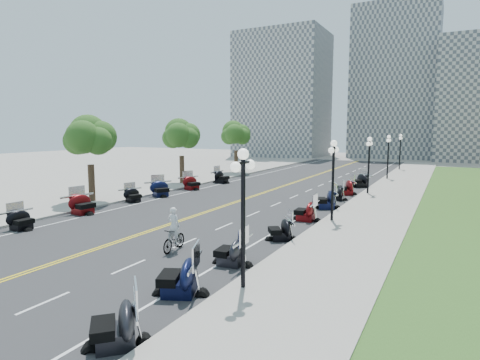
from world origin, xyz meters
The scene contains 52 objects.
ground centered at (0.00, 0.00, 0.00)m, with size 160.00×160.00×0.00m, color gray.
road centered at (0.00, 10.00, 0.00)m, with size 16.00×90.00×0.01m, color #333335.
centerline_yellow_a centered at (-0.12, 10.00, 0.01)m, with size 0.12×90.00×0.00m, color yellow.
centerline_yellow_b centered at (0.12, 10.00, 0.01)m, with size 0.12×90.00×0.00m, color yellow.
edge_line_north centered at (6.40, 10.00, 0.01)m, with size 0.12×90.00×0.00m, color white.
edge_line_south centered at (-6.40, 10.00, 0.01)m, with size 0.12×90.00×0.00m, color white.
lane_dash_3 centered at (3.20, -12.00, 0.01)m, with size 0.12×2.00×0.00m, color white.
lane_dash_4 centered at (3.20, -8.00, 0.01)m, with size 0.12×2.00×0.00m, color white.
lane_dash_5 centered at (3.20, -4.00, 0.01)m, with size 0.12×2.00×0.00m, color white.
lane_dash_6 centered at (3.20, 0.00, 0.01)m, with size 0.12×2.00×0.00m, color white.
lane_dash_7 centered at (3.20, 4.00, 0.01)m, with size 0.12×2.00×0.00m, color white.
lane_dash_8 centered at (3.20, 8.00, 0.01)m, with size 0.12×2.00×0.00m, color white.
lane_dash_9 centered at (3.20, 12.00, 0.01)m, with size 0.12×2.00×0.00m, color white.
lane_dash_10 centered at (3.20, 16.00, 0.01)m, with size 0.12×2.00×0.00m, color white.
lane_dash_11 centered at (3.20, 20.00, 0.01)m, with size 0.12×2.00×0.00m, color white.
lane_dash_12 centered at (3.20, 24.00, 0.01)m, with size 0.12×2.00×0.00m, color white.
lane_dash_13 centered at (3.20, 28.00, 0.01)m, with size 0.12×2.00×0.00m, color white.
lane_dash_14 centered at (3.20, 32.00, 0.01)m, with size 0.12×2.00×0.00m, color white.
lane_dash_15 centered at (3.20, 36.00, 0.01)m, with size 0.12×2.00×0.00m, color white.
lane_dash_16 centered at (3.20, 40.00, 0.01)m, with size 0.12×2.00×0.00m, color white.
lane_dash_17 centered at (3.20, 44.00, 0.01)m, with size 0.12×2.00×0.00m, color white.
lane_dash_18 centered at (3.20, 48.00, 0.01)m, with size 0.12×2.00×0.00m, color white.
lane_dash_19 centered at (3.20, 52.00, 0.01)m, with size 0.12×2.00×0.00m, color white.
sidewalk_north centered at (10.50, 10.00, 0.07)m, with size 5.00×90.00×0.15m, color #9E9991.
sidewalk_south centered at (-10.50, 10.00, 0.07)m, with size 5.00×90.00×0.15m, color #9E9991.
distant_block_a centered at (-18.00, 62.00, 13.00)m, with size 18.00×14.00×26.00m, color gray.
distant_block_b centered at (4.00, 68.00, 15.00)m, with size 16.00×12.00×30.00m, color gray.
street_lamp_1 centered at (8.60, -8.00, 2.60)m, with size 0.50×1.20×4.90m, color black, non-canonical shape.
street_lamp_2 centered at (8.60, 4.00, 2.60)m, with size 0.50×1.20×4.90m, color black, non-canonical shape.
street_lamp_3 centered at (8.60, 16.00, 2.60)m, with size 0.50×1.20×4.90m, color black, non-canonical shape.
street_lamp_4 centered at (8.60, 28.00, 2.60)m, with size 0.50×1.20×4.90m, color black, non-canonical shape.
street_lamp_5 centered at (8.60, 40.00, 2.60)m, with size 0.50×1.20×4.90m, color black, non-canonical shape.
tree_2 centered at (-10.00, 2.00, 4.75)m, with size 4.80×4.80×9.20m, color #235619, non-canonical shape.
tree_3 centered at (-10.00, 14.00, 4.75)m, with size 4.80×4.80×9.20m, color #235619, non-canonical shape.
tree_4 centered at (-10.00, 26.00, 4.75)m, with size 4.80×4.80×9.20m, color #235619, non-canonical shape.
motorcycle_n_2 centered at (7.29, -12.85, 0.68)m, with size 1.96×1.96×1.37m, color black, non-canonical shape.
motorcycle_n_3 centered at (6.78, -9.33, 0.75)m, with size 2.14×2.14×1.50m, color black, non-canonical shape.
motorcycle_n_4 centered at (6.88, -5.75, 0.68)m, with size 1.95×1.95×1.36m, color black, non-canonical shape.
motorcycle_n_5 centered at (7.27, -1.20, 0.64)m, with size 1.82×1.82×1.27m, color black, non-canonical shape.
motorcycle_n_6 centered at (7.01, 3.73, 0.71)m, with size 2.02×2.02×1.41m, color #590A0C, non-canonical shape.
motorcycle_n_7 centered at (7.07, 8.12, 0.77)m, with size 2.20×2.20×1.54m, color black, non-canonical shape.
motorcycle_n_8 centered at (6.82, 11.99, 0.67)m, with size 1.91×1.91×1.34m, color black, non-canonical shape.
motorcycle_n_9 centered at (6.85, 15.06, 0.75)m, with size 2.14×2.14×1.50m, color #590A0C, non-canonical shape.
motorcycle_n_10 centered at (6.97, 20.39, 0.76)m, with size 2.18×2.18×1.53m, color black, non-canonical shape.
motorcycle_s_4 centered at (-6.73, -6.14, 0.64)m, with size 1.82×1.82×1.27m, color black, non-canonical shape.
motorcycle_s_5 centered at (-7.10, -1.44, 0.76)m, with size 2.17×2.17×1.52m, color #590A0C, non-canonical shape.
motorcycle_s_6 centered at (-7.25, 3.63, 0.62)m, with size 1.76×1.76×1.24m, color black, non-canonical shape.
motorcycle_s_7 centered at (-7.01, 6.73, 0.75)m, with size 2.13×2.13×1.49m, color black, non-canonical shape.
motorcycle_s_8 centered at (-6.87, 11.25, 0.72)m, with size 2.07×2.07×1.45m, color #590A0C, non-canonical shape.
motorcycle_s_9 centered at (-6.74, 16.65, 0.75)m, with size 2.14×2.14×1.49m, color black, non-canonical shape.
bicycle centered at (3.54, -5.33, 0.57)m, with size 0.53×1.89×1.13m, color #A51414.
cyclist_rider centered at (3.54, -5.33, 2.02)m, with size 0.65×0.42×1.77m, color silver.
Camera 1 is at (14.90, -20.20, 5.74)m, focal length 30.00 mm.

